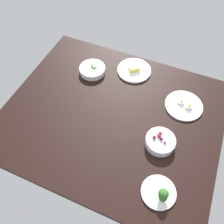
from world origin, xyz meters
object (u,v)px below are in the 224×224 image
object	(u,v)px
bowl_berries	(160,141)
plate_broccoli	(160,193)
plate_eggs	(184,105)
bowl_peas	(92,69)
plate_cheese	(134,70)

from	to	relation	value
bowl_berries	plate_broccoli	distance (cm)	27.50
plate_eggs	bowl_peas	xyz separation A→B (cm)	(-64.16, 4.45, 1.17)
plate_cheese	plate_broccoli	distance (cm)	83.21
plate_cheese	bowl_berries	bearing A→B (deg)	-55.32
plate_eggs	bowl_berries	world-z (taller)	bowl_berries
plate_eggs	plate_cheese	bearing A→B (deg)	157.41
plate_eggs	plate_cheese	world-z (taller)	plate_cheese
bowl_berries	plate_broccoli	xyz separation A→B (cm)	(7.72, -26.39, -0.58)
plate_eggs	plate_broccoli	bearing A→B (deg)	-88.58
plate_eggs	plate_broccoli	size ratio (longest dim) A/B	1.33
plate_cheese	bowl_peas	bearing A→B (deg)	-155.65
bowl_berries	plate_cheese	xyz separation A→B (cm)	(-32.24, 46.60, -1.54)
plate_eggs	bowl_berries	xyz separation A→B (cm)	(-6.31, -30.56, 1.72)
bowl_berries	plate_broccoli	bearing A→B (deg)	-73.70
bowl_peas	plate_broccoli	bearing A→B (deg)	-43.12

